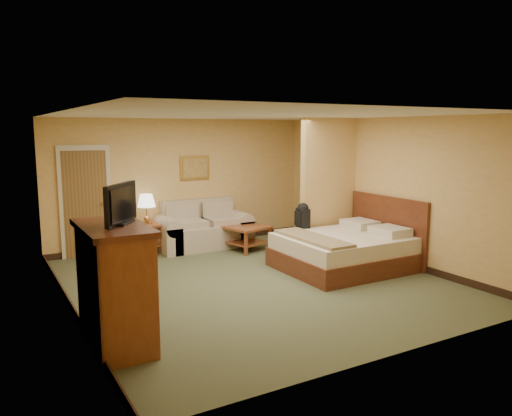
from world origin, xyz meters
TOP-DOWN VIEW (x-y plane):
  - floor at (0.00, 0.00)m, footprint 6.00×6.00m
  - ceiling at (0.00, 0.00)m, footprint 6.00×6.00m
  - back_wall at (0.00, 3.00)m, footprint 5.50×0.02m
  - left_wall at (-2.75, 0.00)m, footprint 0.02×6.00m
  - right_wall at (2.75, 0.00)m, footprint 0.02×6.00m
  - partition at (2.15, 0.93)m, footprint 1.20×0.15m
  - door at (-1.95, 2.96)m, footprint 0.94×0.16m
  - baseboard at (0.00, 2.99)m, footprint 5.50×0.02m
  - loveseat at (0.26, 2.58)m, footprint 1.90×0.88m
  - side_table at (-0.89, 2.65)m, footprint 0.53×0.53m
  - table_lamp at (-0.89, 2.65)m, footprint 0.35×0.35m
  - coffee_table at (0.90, 1.91)m, footprint 0.93×0.93m
  - wall_picture at (0.26, 2.97)m, footprint 0.64×0.04m
  - dresser at (-2.48, -1.28)m, footprint 0.67×1.28m
  - tv at (-2.38, -1.28)m, footprint 0.49×0.60m
  - bed at (1.81, -0.10)m, footprint 2.18×1.85m
  - backpack at (1.49, 0.82)m, footprint 0.22×0.29m

SIDE VIEW (x-z plane):
  - floor at x=0.00m, z-range 0.00..0.00m
  - baseboard at x=0.00m, z-range 0.00..0.12m
  - loveseat at x=0.26m, z-range -0.17..0.79m
  - bed at x=1.81m, z-range -0.27..0.92m
  - coffee_table at x=0.90m, z-range 0.11..0.59m
  - side_table at x=-0.89m, z-range 0.09..0.68m
  - dresser at x=-2.48m, z-range 0.01..1.37m
  - backpack at x=1.49m, z-range 0.60..1.06m
  - table_lamp at x=-0.89m, z-range 0.73..1.30m
  - door at x=-1.95m, z-range -0.02..2.08m
  - back_wall at x=0.00m, z-range 0.00..2.60m
  - left_wall at x=-2.75m, z-range 0.00..2.60m
  - right_wall at x=2.75m, z-range 0.00..2.60m
  - partition at x=2.15m, z-range 0.00..2.60m
  - tv at x=-2.38m, z-range 1.35..1.79m
  - wall_picture at x=0.26m, z-range 1.35..1.85m
  - ceiling at x=0.00m, z-range 2.60..2.60m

